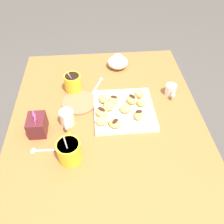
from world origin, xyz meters
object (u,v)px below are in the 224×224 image
at_px(chocolate_sauce_pitcher, 171,89).
at_px(saucer_coral_left, 79,102).
at_px(pastry_plate_square, 124,110).
at_px(beignet_9, 132,100).
at_px(beignet_2, 115,124).
at_px(beignet_6, 114,99).
at_px(beignet_4, 142,103).
at_px(beignet_8, 102,112).
at_px(beignet_1, 102,121).
at_px(beignet_5, 109,106).
at_px(coffee_mug_yellow_right, 73,82).
at_px(ice_cream_bowl, 118,61).
at_px(beignet_3, 139,115).
at_px(beignet_10, 125,108).
at_px(dining_table, 107,136).
at_px(coffee_mug_yellow_left, 69,150).
at_px(cream_pitcher_white, 67,118).
at_px(sugar_caddy, 37,125).
at_px(beignet_7, 139,94).
at_px(beignet_0, 103,99).

relative_size(chocolate_sauce_pitcher, saucer_coral_left, 0.57).
xyz_separation_m(pastry_plate_square, beignet_9, (0.04, -0.04, 0.03)).
bearing_deg(beignet_9, beignet_2, 145.89).
bearing_deg(beignet_2, beignet_6, -3.36).
height_order(pastry_plate_square, beignet_4, beignet_4).
height_order(beignet_2, beignet_8, beignet_8).
relative_size(saucer_coral_left, beignet_6, 3.30).
distance_m(beignet_2, beignet_6, 0.15).
bearing_deg(beignet_1, beignet_5, -23.03).
relative_size(coffee_mug_yellow_right, ice_cream_bowl, 1.22).
bearing_deg(beignet_4, saucer_coral_left, 79.24).
height_order(ice_cream_bowl, chocolate_sauce_pitcher, ice_cream_bowl).
height_order(coffee_mug_yellow_right, beignet_4, coffee_mug_yellow_right).
relative_size(beignet_3, beignet_9, 1.06).
relative_size(beignet_6, beignet_10, 0.96).
height_order(ice_cream_bowl, beignet_5, ice_cream_bowl).
height_order(dining_table, beignet_2, beignet_2).
height_order(coffee_mug_yellow_left, beignet_5, coffee_mug_yellow_left).
distance_m(cream_pitcher_white, ice_cream_bowl, 0.47).
bearing_deg(beignet_2, beignet_10, -33.28).
bearing_deg(coffee_mug_yellow_left, pastry_plate_square, -45.42).
bearing_deg(beignet_4, ice_cream_bowl, 13.33).
bearing_deg(beignet_2, chocolate_sauce_pitcher, -56.04).
bearing_deg(coffee_mug_yellow_left, sugar_caddy, 44.28).
distance_m(cream_pitcher_white, beignet_8, 0.15).
xyz_separation_m(coffee_mug_yellow_left, beignet_8, (0.20, -0.13, -0.02)).
distance_m(coffee_mug_yellow_right, beignet_10, 0.30).
height_order(dining_table, sugar_caddy, sugar_caddy).
relative_size(chocolate_sauce_pitcher, beignet_10, 1.81).
distance_m(coffee_mug_yellow_left, beignet_5, 0.28).
relative_size(saucer_coral_left, beignet_4, 3.74).
xyz_separation_m(beignet_4, beignet_8, (-0.04, 0.19, -0.00)).
height_order(sugar_caddy, beignet_7, sugar_caddy).
bearing_deg(beignet_4, beignet_10, 110.49).
bearing_deg(pastry_plate_square, coffee_mug_yellow_left, 134.58).
height_order(coffee_mug_yellow_left, beignet_8, coffee_mug_yellow_left).
xyz_separation_m(pastry_plate_square, beignet_10, (-0.01, -0.00, 0.03)).
xyz_separation_m(ice_cream_bowl, saucer_coral_left, (-0.28, 0.21, -0.03)).
relative_size(saucer_coral_left, beignet_8, 2.94).
bearing_deg(beignet_8, beignet_7, -61.34).
relative_size(ice_cream_bowl, beignet_8, 2.04).
height_order(saucer_coral_left, beignet_9, beignet_9).
bearing_deg(ice_cream_bowl, coffee_mug_yellow_right, 126.77).
xyz_separation_m(beignet_0, beignet_1, (-0.13, 0.01, -0.00)).
bearing_deg(beignet_10, coffee_mug_yellow_right, 52.23).
relative_size(dining_table, beignet_7, 21.49).
bearing_deg(chocolate_sauce_pitcher, coffee_mug_yellow_right, 81.45).
distance_m(chocolate_sauce_pitcher, beignet_5, 0.32).
height_order(dining_table, beignet_1, beignet_1).
bearing_deg(beignet_7, chocolate_sauce_pitcher, -82.04).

